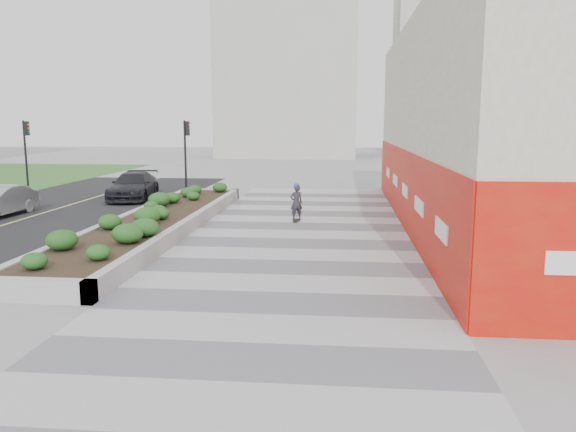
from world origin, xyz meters
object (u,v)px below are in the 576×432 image
object	(u,v)px
planter	(157,219)
car_dark	(133,186)
traffic_signal_far	(26,146)
traffic_signal_near	(186,146)
skateboarder	(296,202)

from	to	relation	value
planter	car_dark	world-z (taller)	car_dark
traffic_signal_far	traffic_signal_near	bearing A→B (deg)	3.11
planter	traffic_signal_near	distance (m)	10.90
traffic_signal_near	traffic_signal_far	size ratio (longest dim) A/B	1.00
traffic_signal_far	skateboarder	world-z (taller)	traffic_signal_far
traffic_signal_near	traffic_signal_far	bearing A→B (deg)	-176.89
planter	skateboarder	bearing A→B (deg)	23.70
traffic_signal_far	planter	bearing A→B (deg)	-42.46
planter	traffic_signal_far	xyz separation A→B (m)	(-10.93, 10.00, 2.34)
car_dark	planter	bearing A→B (deg)	-70.95
traffic_signal_far	car_dark	size ratio (longest dim) A/B	0.85
traffic_signal_near	traffic_signal_far	distance (m)	9.21
planter	traffic_signal_near	world-z (taller)	traffic_signal_near
traffic_signal_far	skateboarder	xyz separation A→B (m)	(16.10, -7.73, -1.94)
skateboarder	car_dark	bearing A→B (deg)	151.63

